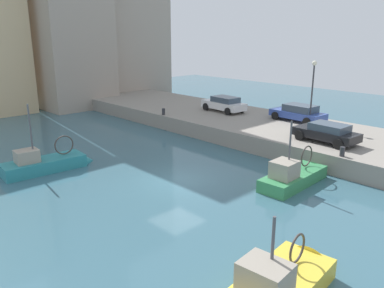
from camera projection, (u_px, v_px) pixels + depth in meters
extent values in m
plane|color=#386070|center=(177.00, 180.00, 21.86)|extent=(80.00, 80.00, 0.00)
cube|color=gray|center=(291.00, 134.00, 29.31)|extent=(9.00, 56.00, 1.20)
cube|color=teal|center=(45.00, 171.00, 23.35)|extent=(4.82, 1.98, 1.49)
cone|color=teal|center=(87.00, 162.00, 25.01)|extent=(1.01, 1.54, 1.48)
cube|color=#9E7A51|center=(44.00, 160.00, 23.17)|extent=(4.62, 1.84, 0.08)
cube|color=gray|center=(27.00, 156.00, 22.49)|extent=(1.33, 1.09, 0.78)
cylinder|color=#4C4C51|center=(31.00, 134.00, 22.36)|extent=(0.10, 0.10, 3.46)
torus|color=#3F3833|center=(64.00, 145.00, 23.78)|extent=(1.21, 0.17, 1.20)
sphere|color=white|center=(15.00, 168.00, 23.10)|extent=(0.32, 0.32, 0.32)
cone|color=gold|center=(313.00, 263.00, 14.04)|extent=(1.06, 1.78, 1.70)
cube|color=#896B4C|center=(274.00, 285.00, 11.78)|extent=(4.98, 2.19, 0.08)
cube|color=gray|center=(265.00, 279.00, 11.19)|extent=(1.26, 1.51, 1.02)
cylinder|color=#4C4C51|center=(272.00, 254.00, 11.25)|extent=(0.10, 0.10, 2.41)
torus|color=#3F3833|center=(297.00, 248.00, 12.63)|extent=(1.04, 0.18, 1.04)
cube|color=#388951|center=(293.00, 184.00, 21.28)|extent=(4.71, 1.79, 1.37)
cone|color=#388951|center=(316.00, 172.00, 23.12)|extent=(0.95, 1.49, 1.46)
cube|color=#9E7A51|center=(294.00, 174.00, 21.11)|extent=(4.52, 1.65, 0.08)
cube|color=gray|center=(284.00, 170.00, 20.27)|extent=(1.34, 1.21, 0.93)
cylinder|color=#4C4C51|center=(290.00, 149.00, 20.26)|extent=(0.10, 0.10, 3.05)
torus|color=#3F3833|center=(307.00, 156.00, 21.81)|extent=(1.22, 0.12, 1.22)
sphere|color=white|center=(265.00, 183.00, 20.86)|extent=(0.32, 0.32, 0.32)
cube|color=black|center=(326.00, 134.00, 24.91)|extent=(1.93, 4.15, 0.53)
cube|color=#384756|center=(330.00, 127.00, 24.63)|extent=(1.62, 2.35, 0.45)
cylinder|color=black|center=(300.00, 135.00, 25.45)|extent=(0.25, 0.65, 0.64)
cylinder|color=black|center=(314.00, 131.00, 26.51)|extent=(0.25, 0.65, 0.64)
cylinder|color=black|center=(338.00, 144.00, 23.43)|extent=(0.25, 0.65, 0.64)
cylinder|color=black|center=(353.00, 139.00, 24.49)|extent=(0.25, 0.65, 0.64)
cube|color=silver|center=(224.00, 105.00, 34.61)|extent=(2.00, 4.29, 0.61)
cube|color=#384756|center=(225.00, 99.00, 34.30)|extent=(1.66, 2.44, 0.47)
cylinder|color=black|center=(206.00, 107.00, 35.21)|extent=(0.27, 0.65, 0.64)
cylinder|color=black|center=(220.00, 105.00, 36.25)|extent=(0.27, 0.65, 0.64)
cylinder|color=black|center=(228.00, 111.00, 33.11)|extent=(0.27, 0.65, 0.64)
cylinder|color=black|center=(242.00, 109.00, 34.15)|extent=(0.27, 0.65, 0.64)
cube|color=#334C9E|center=(298.00, 114.00, 30.88)|extent=(2.04, 4.42, 0.52)
cube|color=#384756|center=(300.00, 108.00, 30.58)|extent=(1.72, 2.51, 0.54)
cylinder|color=black|center=(275.00, 116.00, 31.45)|extent=(0.25, 0.65, 0.64)
cylinder|color=black|center=(289.00, 113.00, 32.58)|extent=(0.25, 0.65, 0.64)
cylinder|color=black|center=(307.00, 122.00, 29.30)|extent=(0.25, 0.65, 0.64)
cylinder|color=black|center=(320.00, 118.00, 30.43)|extent=(0.25, 0.65, 0.64)
cylinder|color=#2D2D33|center=(342.00, 152.00, 22.14)|extent=(0.28, 0.28, 0.55)
cylinder|color=#2D2D33|center=(164.00, 112.00, 33.28)|extent=(0.28, 0.28, 0.55)
cylinder|color=#38383D|center=(312.00, 96.00, 29.07)|extent=(0.12, 0.12, 4.50)
sphere|color=#F2EACC|center=(315.00, 63.00, 28.41)|extent=(0.36, 0.36, 0.36)
cube|color=#A39384|center=(121.00, 11.00, 47.40)|extent=(9.69, 7.26, 20.91)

